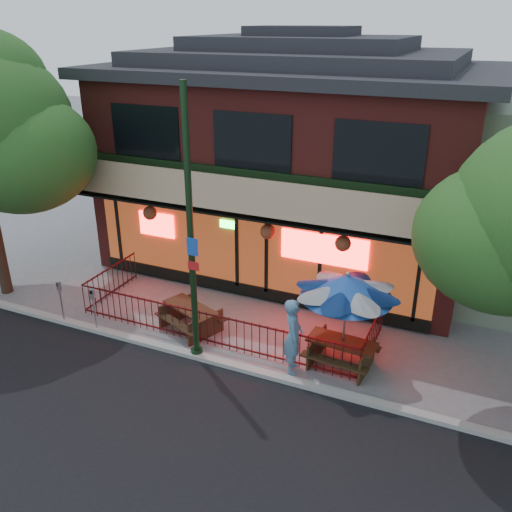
{
  "coord_description": "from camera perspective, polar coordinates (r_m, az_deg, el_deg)",
  "views": [
    {
      "loc": [
        6.32,
        -10.82,
        8.18
      ],
      "look_at": [
        0.65,
        2.0,
        2.03
      ],
      "focal_mm": 38.0,
      "sensor_mm": 36.0,
      "label": 1
    }
  ],
  "objects": [
    {
      "name": "picnic_table_right",
      "position": [
        14.11,
        8.98,
        -9.69
      ],
      "size": [
        1.81,
        1.44,
        0.74
      ],
      "color": "#392714",
      "rests_on": "ground"
    },
    {
      "name": "patio_fence",
      "position": [
        15.0,
        -4.62,
        -6.62
      ],
      "size": [
        8.44,
        2.62,
        1.0
      ],
      "color": "#410E0F",
      "rests_on": "ground"
    },
    {
      "name": "ground",
      "position": [
        14.96,
        -5.46,
        -9.59
      ],
      "size": [
        80.0,
        80.0,
        0.0
      ],
      "primitive_type": "plane",
      "color": "gray",
      "rests_on": "ground"
    },
    {
      "name": "patio_umbrella",
      "position": [
        13.34,
        9.59,
        -3.15
      ],
      "size": [
        2.29,
        2.29,
        2.61
      ],
      "color": "gray",
      "rests_on": "ground"
    },
    {
      "name": "parking_meter_far",
      "position": [
        16.58,
        -19.91,
        -3.88
      ],
      "size": [
        0.14,
        0.13,
        1.34
      ],
      "color": "gray",
      "rests_on": "ground"
    },
    {
      "name": "picnic_table_left",
      "position": [
        15.57,
        -6.87,
        -6.14
      ],
      "size": [
        2.08,
        1.85,
        0.73
      ],
      "color": "#3D2516",
      "rests_on": "ground"
    },
    {
      "name": "pedestrian",
      "position": [
        13.53,
        3.93,
        -8.4
      ],
      "size": [
        0.71,
        0.86,
        2.01
      ],
      "primitive_type": "imported",
      "rotation": [
        0.0,
        0.0,
        1.93
      ],
      "color": "teal",
      "rests_on": "ground"
    },
    {
      "name": "street_light",
      "position": [
        13.18,
        -6.82,
        1.06
      ],
      "size": [
        0.43,
        0.32,
        7.0
      ],
      "color": "black",
      "rests_on": "ground"
    },
    {
      "name": "restaurant_building",
      "position": [
        19.44,
        4.44,
        11.57
      ],
      "size": [
        12.96,
        9.49,
        8.05
      ],
      "color": "maroon",
      "rests_on": "ground"
    },
    {
      "name": "curb",
      "position": [
        14.57,
        -6.43,
        -10.36
      ],
      "size": [
        80.0,
        0.25,
        0.12
      ],
      "primitive_type": "cube",
      "color": "#999993",
      "rests_on": "ground"
    },
    {
      "name": "parking_meter_near",
      "position": [
        15.83,
        -16.73,
        -4.76
      ],
      "size": [
        0.15,
        0.14,
        1.34
      ],
      "color": "#A0A4A9",
      "rests_on": "ground"
    }
  ]
}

